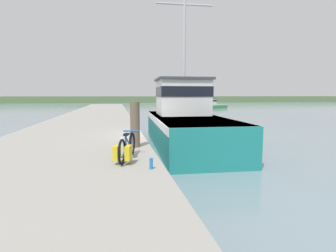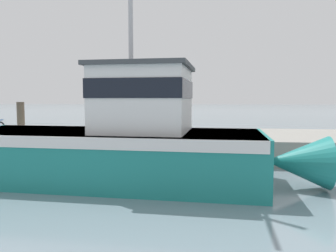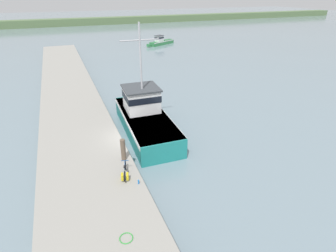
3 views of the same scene
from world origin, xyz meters
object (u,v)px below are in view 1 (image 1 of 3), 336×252
at_px(boat_red_outer, 213,105).
at_px(mooring_post, 135,125).
at_px(bicycle_touring, 126,148).
at_px(fishing_boat_main, 185,121).
at_px(water_bottle_on_curb, 151,164).

distance_m(boat_red_outer, mooring_post, 45.21).
distance_m(boat_red_outer, bicycle_touring, 46.93).
bearing_deg(fishing_boat_main, bicycle_touring, -113.32).
xyz_separation_m(boat_red_outer, mooring_post, (-18.30, -41.33, 1.00)).
distance_m(fishing_boat_main, bicycle_touring, 7.57).
bearing_deg(mooring_post, bicycle_touring, -101.55).
distance_m(mooring_post, water_bottle_on_curb, 2.67).
bearing_deg(water_bottle_on_curb, fishing_boat_main, 70.03).
relative_size(fishing_boat_main, bicycle_touring, 6.68).
xyz_separation_m(boat_red_outer, bicycle_touring, (-18.65, -43.06, 0.60)).
height_order(boat_red_outer, bicycle_touring, boat_red_outer).
height_order(boat_red_outer, water_bottle_on_curb, boat_red_outer).
relative_size(boat_red_outer, mooring_post, 5.14).
distance_m(bicycle_touring, water_bottle_on_curb, 1.03).
xyz_separation_m(fishing_boat_main, boat_red_outer, (15.35, 36.25, -0.57)).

